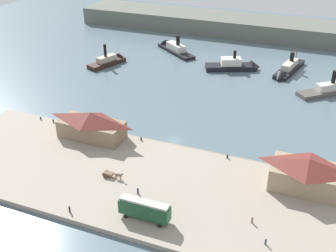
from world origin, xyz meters
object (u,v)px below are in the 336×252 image
Objects in this scene: ferry_shed_west_terminal at (307,173)px; ferry_mid_harbor at (287,70)px; mooring_post_center_west at (53,121)px; ferry_moored_west at (237,66)px; ferry_approaching_west at (172,48)px; ferry_departing_north at (336,89)px; pedestrian_standing_center at (138,191)px; pedestrian_by_tram at (252,220)px; ferry_shed_east_terminal at (91,125)px; pedestrian_walking_west at (266,242)px; street_tram at (144,209)px; pedestrian_near_east_shed at (70,209)px; mooring_post_west at (141,139)px; ferry_outer_harbor at (110,61)px; horse_cart at (112,174)px; mooring_post_east at (41,118)px; mooring_post_center_east at (227,157)px.

ferry_mid_harbor is at bearing 100.78° from ferry_shed_west_terminal.
mooring_post_center_west is 0.04× the size of ferry_moored_west.
ferry_approaching_west is 72.52m from ferry_departing_north.
pedestrian_standing_center is 25.99m from pedestrian_by_tram.
ferry_shed_east_terminal is 0.80× the size of ferry_approaching_west.
ferry_shed_east_terminal is 12.15× the size of pedestrian_walking_west.
ferry_mid_harbor is (-14.16, 74.37, -3.80)m from ferry_shed_west_terminal.
street_tram is at bearing -111.70° from ferry_departing_north.
mooring_post_center_west is at bearing -95.79° from ferry_approaching_west.
pedestrian_near_east_shed is 102.79m from ferry_departing_north.
mooring_post_west is 75.24m from ferry_mid_harbor.
ferry_outer_harbor is at bearing 122.71° from pedestrian_standing_center.
ferry_approaching_west is at bearing 95.32° from ferry_shed_east_terminal.
pedestrian_near_east_shed is 106.61m from ferry_mid_harbor.
pedestrian_near_east_shed is 32.90m from mooring_post_west.
ferry_shed_east_terminal is 3.40× the size of horse_cart.
ferry_shed_west_terminal reaches higher than pedestrian_walking_west.
pedestrian_standing_center is at bearing -57.29° from ferry_outer_harbor.
ferry_shed_east_terminal is 37.64m from street_tram.
pedestrian_near_east_shed is 0.07× the size of ferry_approaching_west.
pedestrian_walking_west is 6.27m from pedestrian_by_tram.
pedestrian_by_tram is at bearing -86.64° from ferry_mid_harbor.
ferry_mid_harbor is (-9.02, 95.89, -0.56)m from pedestrian_walking_west.
mooring_post_center_west is at bearing -79.65° from ferry_outer_harbor.
horse_cart is at bearing -60.92° from ferry_outer_harbor.
mooring_post_east is 0.04× the size of ferry_departing_north.
ferry_mid_harbor is at bearing 77.18° from pedestrian_standing_center.
pedestrian_standing_center reaches higher than pedestrian_by_tram.
pedestrian_near_east_shed is at bearing -128.16° from mooring_post_center_east.
pedestrian_near_east_shed is 38.45m from pedestrian_by_tram.
mooring_post_west is 1.00× the size of mooring_post_center_west.
ferry_shed_west_terminal reaches higher than ferry_moored_west.
ferry_departing_north is at bearing 57.81° from horse_cart.
mooring_post_center_east is 89.95m from ferry_approaching_west.
mooring_post_east is (-34.46, 18.27, -0.48)m from horse_cart.
pedestrian_near_east_shed is at bearing -134.57° from pedestrian_standing_center.
ferry_outer_harbor is at bearing -125.14° from ferry_approaching_west.
ferry_departing_north reaches higher than pedestrian_standing_center.
ferry_shed_east_terminal is 10.45× the size of pedestrian_standing_center.
ferry_shed_east_terminal is 0.83× the size of ferry_departing_north.
mooring_post_center_east is at bearing 118.49° from pedestrian_walking_west.
pedestrian_walking_west is 84.41m from ferry_departing_north.
mooring_post_center_west is 90.84m from ferry_mid_harbor.
horse_cart reaches higher than pedestrian_standing_center.
pedestrian_walking_west is at bearing 8.35° from pedestrian_near_east_shed.
pedestrian_walking_west is at bearing -73.09° from ferry_moored_west.
mooring_post_east is at bearing 159.72° from pedestrian_walking_west.
ferry_departing_north is (81.91, 57.10, -0.41)m from mooring_post_east.
ferry_shed_east_terminal is 0.72× the size of ferry_mid_harbor.
ferry_moored_west is at bearing 58.89° from mooring_post_center_west.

